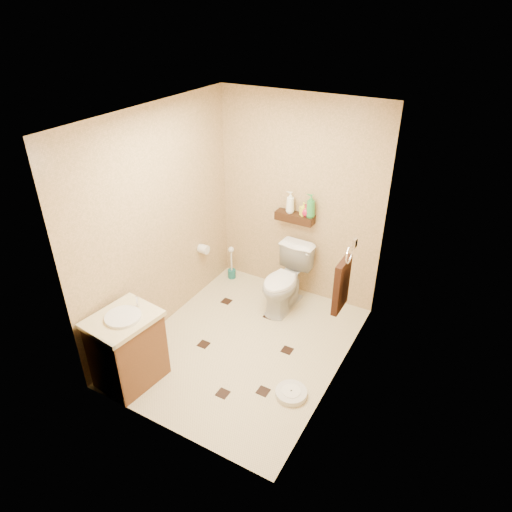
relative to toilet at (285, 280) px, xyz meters
The scene contains 18 objects.
ground 0.91m from the toilet, 94.28° to the right, with size 2.50×2.50×0.00m, color beige.
wall_back 0.93m from the toilet, 98.47° to the left, with size 2.00×0.04×2.40m, color tan.
wall_front 2.24m from the toilet, 91.71° to the right, with size 2.00×0.04×2.40m, color tan.
wall_left 1.58m from the toilet, 141.93° to the right, with size 0.04×2.50×2.40m, color tan.
wall_right 1.50m from the toilet, 41.58° to the right, with size 0.04×2.50×2.40m, color tan.
ceiling 2.19m from the toilet, 94.28° to the right, with size 2.00×2.50×0.02m, color silver.
wall_shelf 0.73m from the toilet, 100.44° to the left, with size 0.46×0.14×0.10m, color #351E0E.
floor_accents 0.92m from the toilet, 92.88° to the right, with size 1.19×1.37×0.01m.
toilet is the anchor object (origin of this frame).
vanity 1.94m from the toilet, 113.15° to the right, with size 0.57×0.66×0.86m.
bathroom_scale 1.44m from the toilet, 61.05° to the right, with size 0.36×0.36×0.06m.
toilet_brush 0.94m from the toilet, 164.90° to the left, with size 0.10×0.10×0.46m.
towel_ring 1.18m from the toilet, 34.37° to the right, with size 0.12×0.30×0.76m.
toilet_paper 1.04m from the toilet, 169.71° to the right, with size 0.12×0.11×0.12m.
bottle_a 0.90m from the toilet, 110.53° to the left, with size 0.10×0.10×0.25m, color white.
bottle_b 0.85m from the toilet, 83.26° to the left, with size 0.07×0.07×0.16m, color yellow.
bottle_c 0.84m from the toilet, 77.87° to the left, with size 0.11×0.11×0.14m, color #BC163A.
bottle_d 0.91m from the toilet, 69.72° to the left, with size 0.11×0.11×0.27m, color #2D883E.
Camera 1 is at (1.94, -3.20, 3.26)m, focal length 32.00 mm.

